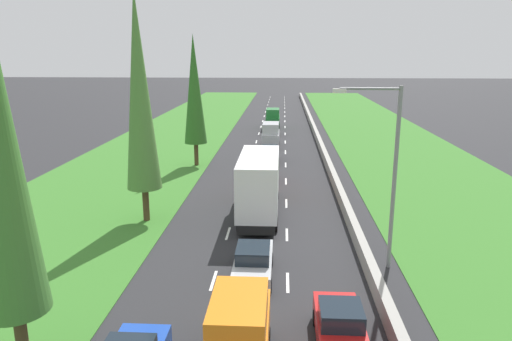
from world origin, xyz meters
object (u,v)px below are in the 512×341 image
Objects in this scene: silver_van_centre_lane at (271,135)px; black_sedan_centre_lane at (269,154)px; orange_van_centre_lane at (240,334)px; poplar_tree_second at (139,92)px; red_hatchback_centre_lane at (266,172)px; street_light_mast at (388,165)px; black_hatchback_centre_lane at (272,129)px; white_box_truck_centre_lane at (260,183)px; green_van_centre_lane at (273,119)px; silver_sedan_centre_lane at (253,262)px; red_hatchback_right_lane at (340,325)px; poplar_tree_third at (194,90)px.

black_sedan_centre_lane is at bearing -89.39° from silver_van_centre_lane.
orange_van_centre_lane is 17.50m from poplar_tree_second.
red_hatchback_centre_lane is 0.43× the size of street_light_mast.
silver_van_centre_lane is at bearing -90.03° from black_hatchback_centre_lane.
orange_van_centre_lane is at bearing -127.14° from street_light_mast.
white_box_truck_centre_lane is 10.40m from street_light_mast.
white_box_truck_centre_lane is at bearing -90.90° from red_hatchback_centre_lane.
red_hatchback_centre_lane is at bearing -89.80° from green_van_centre_lane.
red_hatchback_right_lane is at bearing -56.23° from silver_sedan_centre_lane.
orange_van_centre_lane is at bearing -63.09° from poplar_tree_second.
orange_van_centre_lane is at bearing -90.01° from red_hatchback_centre_lane.
silver_van_centre_lane is 0.40× the size of poplar_tree_third.
red_hatchback_centre_lane is 14.98m from silver_van_centre_lane.
poplar_tree_second is at bearing 156.47° from street_light_mast.
red_hatchback_right_lane is at bearing 25.13° from orange_van_centre_lane.
silver_sedan_centre_lane is at bearing -45.87° from poplar_tree_second.
black_hatchback_centre_lane is 34.11m from poplar_tree_second.
orange_van_centre_lane is 39.13m from silver_van_centre_lane.
black_hatchback_centre_lane is at bearing 90.28° from black_sedan_centre_lane.
red_hatchback_centre_lane is 0.27× the size of poplar_tree_second.
black_hatchback_centre_lane is at bearing -89.16° from green_van_centre_lane.
red_hatchback_right_lane is at bearing -75.78° from white_box_truck_centre_lane.
white_box_truck_centre_lane is (-0.15, 9.11, 1.37)m from silver_sedan_centre_lane.
silver_sedan_centre_lane is 6.24m from red_hatchback_right_lane.
red_hatchback_centre_lane is at bearing 98.82° from red_hatchback_right_lane.
black_hatchback_centre_lane is 0.43× the size of street_light_mast.
silver_sedan_centre_lane is at bearing 123.77° from red_hatchback_right_lane.
black_hatchback_centre_lane is at bearing 68.23° from poplar_tree_third.
street_light_mast is at bearing -74.77° from black_sedan_centre_lane.
poplar_tree_third reaches higher than black_sedan_centre_lane.
green_van_centre_lane is at bearing 93.99° from red_hatchback_right_lane.
street_light_mast is (6.31, -23.18, 4.42)m from black_sedan_centre_lane.
green_van_centre_lane is (-0.09, 6.27, 0.56)m from black_hatchback_centre_lane.
silver_van_centre_lane is at bearing 90.06° from silver_sedan_centre_lane.
poplar_tree_third is at bearing -111.77° from black_hatchback_centre_lane.
silver_sedan_centre_lane is 32.30m from silver_van_centre_lane.
black_hatchback_centre_lane reaches higher than black_sedan_centre_lane.
white_box_truck_centre_lane reaches higher than green_van_centre_lane.
red_hatchback_right_lane and black_hatchback_centre_lane have the same top height.
red_hatchback_right_lane is 0.32× the size of poplar_tree_third.
red_hatchback_centre_lane is at bearing 90.07° from silver_sedan_centre_lane.
black_hatchback_centre_lane is 39.23m from street_light_mast.
red_hatchback_centre_lane is 17.53m from street_light_mast.
poplar_tree_second reaches higher than red_hatchback_right_lane.
red_hatchback_right_lane is 8.58m from street_light_mast.
silver_sedan_centre_lane is 1.15× the size of black_hatchback_centre_lane.
red_hatchback_centre_lane and red_hatchback_right_lane have the same top height.
black_hatchback_centre_lane is at bearing 99.43° from street_light_mast.
black_sedan_centre_lane is at bearing 89.89° from silver_sedan_centre_lane.
street_light_mast is at bearing 14.09° from silver_sedan_centre_lane.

